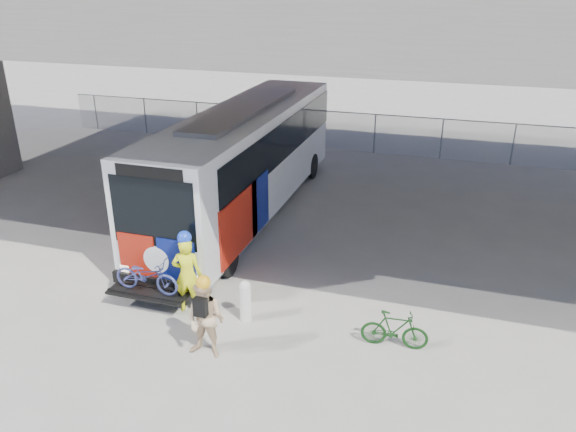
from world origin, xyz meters
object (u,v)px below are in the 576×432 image
at_px(cyclist_tan, 206,319).
at_px(bike_parked, 395,330).
at_px(bus, 246,153).
at_px(bollard, 245,299).
at_px(cyclist_hivis, 187,273).

xyz_separation_m(cyclist_tan, bike_parked, (3.78, 1.52, -0.48)).
xyz_separation_m(bus, bike_parked, (5.95, -6.33, -1.67)).
xyz_separation_m(bus, cyclist_tan, (2.16, -7.85, -1.19)).
bearing_deg(bollard, bus, 111.15).
bearing_deg(cyclist_tan, cyclist_hivis, 128.85).
relative_size(bus, cyclist_hivis, 6.08).
xyz_separation_m(bollard, bike_parked, (3.50, 0.00, -0.12)).
xyz_separation_m(bollard, cyclist_tan, (-0.28, -1.52, 0.36)).
relative_size(cyclist_hivis, cyclist_tan, 1.09).
relative_size(cyclist_tan, bike_parked, 1.33).
bearing_deg(cyclist_hivis, bollard, 164.02).
height_order(cyclist_tan, bike_parked, cyclist_tan).
bearing_deg(cyclist_hivis, cyclist_tan, 112.36).
height_order(bus, bollard, bus).
distance_m(bollard, cyclist_hivis, 1.55).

